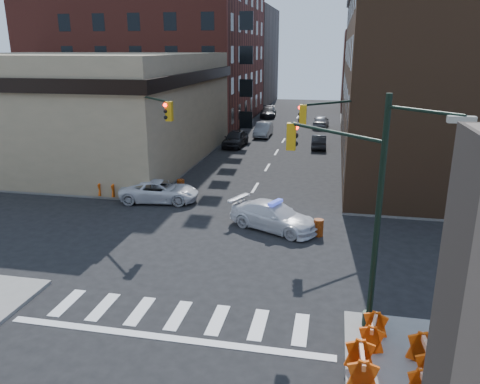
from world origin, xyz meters
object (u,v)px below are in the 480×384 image
at_px(pickup, 160,191).
at_px(pedestrian_b, 113,182).
at_px(police_car, 274,216).
at_px(barrel_bank, 181,186).
at_px(parked_car_wfar, 263,130).
at_px(barricade_se_a, 373,332).
at_px(parked_car_wnear, 235,138).
at_px(barrel_road, 318,228).
at_px(pedestrian_a, 141,181).
at_px(parked_car_enear, 319,142).
at_px(barricade_nw_a, 141,186).

xyz_separation_m(pickup, pedestrian_b, (-3.30, 0.20, 0.33)).
distance_m(police_car, barrel_bank, 8.90).
relative_size(police_car, parked_car_wfar, 1.09).
xyz_separation_m(police_car, barrel_bank, (-7.07, 5.39, -0.27)).
bearing_deg(barricade_se_a, police_car, 36.73).
bearing_deg(parked_car_wnear, police_car, -70.15).
bearing_deg(parked_car_wnear, parked_car_wfar, 75.44).
xyz_separation_m(parked_car_wnear, barrel_road, (9.11, -21.91, -0.36)).
xyz_separation_m(pedestrian_a, barricade_se_a, (13.91, -13.95, -0.44)).
height_order(police_car, pickup, police_car).
distance_m(police_car, parked_car_wnear, 22.43).
xyz_separation_m(pickup, parked_car_enear, (9.31, 18.96, -0.03)).
bearing_deg(parked_car_wnear, barrel_bank, -88.89).
distance_m(barrel_road, barricade_se_a, 9.65).
relative_size(pedestrian_b, barrel_bank, 1.91).
bearing_deg(barricade_se_a, pedestrian_a, 56.92).
height_order(pickup, pedestrian_b, pedestrian_b).
bearing_deg(parked_car_enear, parked_car_wnear, 4.03).
relative_size(parked_car_wnear, barricade_nw_a, 4.42).
height_order(pedestrian_b, barrel_road, pedestrian_b).
xyz_separation_m(parked_car_wfar, pedestrian_b, (-6.29, -24.04, 0.26)).
distance_m(police_car, barricade_se_a, 10.92).
height_order(parked_car_wfar, barrel_bank, parked_car_wfar).
bearing_deg(barrel_bank, parked_car_enear, 63.00).
bearing_deg(parked_car_wfar, barrel_road, -75.09).
bearing_deg(parked_car_wnear, pedestrian_b, -101.31).
distance_m(parked_car_enear, pedestrian_a, 21.22).
bearing_deg(barrel_bank, pedestrian_a, -149.26).
xyz_separation_m(barrel_road, barricade_nw_a, (-12.08, 5.10, 0.10)).
relative_size(police_car, barricade_nw_a, 4.67).
bearing_deg(pedestrian_b, police_car, -31.92).
height_order(parked_car_enear, pedestrian_b, pedestrian_b).
height_order(pickup, pedestrian_a, pedestrian_a).
distance_m(pickup, pedestrian_a, 1.76).
height_order(pedestrian_b, barrel_bank, pedestrian_b).
relative_size(police_car, pedestrian_b, 2.89).
bearing_deg(barricade_se_a, parked_car_enear, 17.40).
xyz_separation_m(pedestrian_b, barrel_bank, (4.02, 1.89, -0.56)).
height_order(police_car, barrel_bank, police_car).
bearing_deg(pickup, barrel_bank, -26.31).
xyz_separation_m(parked_car_wnear, parked_car_enear, (8.20, 0.84, -0.15)).
distance_m(pickup, parked_car_wnear, 18.15).
xyz_separation_m(parked_car_wnear, barrel_bank, (-0.39, -16.03, -0.35)).
bearing_deg(pedestrian_b, barricade_nw_a, 23.17).
xyz_separation_m(parked_car_wnear, pedestrian_b, (-4.41, -17.92, 0.21)).
height_order(barrel_road, barrel_bank, barrel_bank).
height_order(police_car, pedestrian_a, pedestrian_a).
relative_size(parked_car_wfar, barricade_nw_a, 4.30).
xyz_separation_m(barrel_bank, barricade_se_a, (11.64, -15.30, 0.15)).
bearing_deg(barrel_road, barricade_se_a, -77.19).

